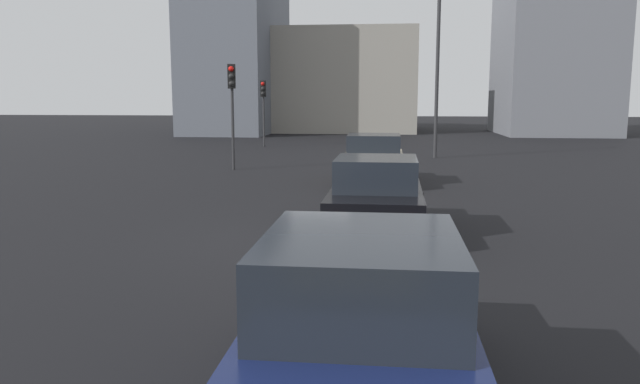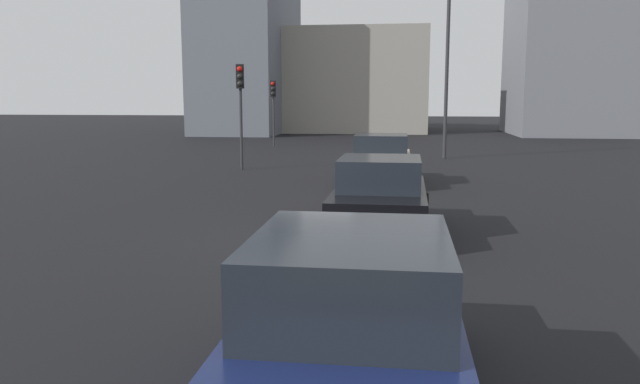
# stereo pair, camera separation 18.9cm
# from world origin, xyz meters

# --- Properties ---
(ground_plane) EXTENTS (160.00, 160.00, 0.20)m
(ground_plane) POSITION_xyz_m (0.00, 0.00, -0.10)
(ground_plane) COLOR black
(car_beige_left_lead) EXTENTS (4.04, 2.11, 1.58)m
(car_beige_left_lead) POSITION_xyz_m (8.26, -1.46, 0.76)
(car_beige_left_lead) COLOR tan
(car_beige_left_lead) RESTS_ON ground_plane
(car_black_left_second) EXTENTS (4.19, 2.07, 1.56)m
(car_black_left_second) POSITION_xyz_m (0.83, -1.69, 0.75)
(car_black_left_second) COLOR black
(car_black_left_second) RESTS_ON ground_plane
(car_navy_left_third) EXTENTS (4.47, 2.04, 1.64)m
(car_navy_left_third) POSITION_xyz_m (-6.56, -1.72, 0.78)
(car_navy_left_third) COLOR #141E4C
(car_navy_left_third) RESTS_ON ground_plane
(traffic_light_near_left) EXTENTS (0.32, 0.28, 3.66)m
(traffic_light_near_left) POSITION_xyz_m (22.42, 5.04, 2.65)
(traffic_light_near_left) COLOR #2D2D30
(traffic_light_near_left) RESTS_ON ground_plane
(traffic_light_near_right) EXTENTS (0.33, 0.30, 3.97)m
(traffic_light_near_right) POSITION_xyz_m (11.31, 3.96, 2.86)
(traffic_light_near_right) COLOR #2D2D30
(traffic_light_near_right) RESTS_ON ground_plane
(street_lamp_kerbside) EXTENTS (0.56, 0.36, 7.95)m
(street_lamp_kerbside) POSITION_xyz_m (16.87, -4.04, 4.64)
(street_lamp_kerbside) COLOR #2D2D30
(street_lamp_kerbside) RESTS_ON ground_plane
(building_facade_left) EXTENTS (10.14, 7.61, 16.78)m
(building_facade_left) POSITION_xyz_m (36.89, -14.00, 8.39)
(building_facade_left) COLOR slate
(building_facade_left) RESTS_ON ground_plane
(building_facade_center) EXTENTS (11.59, 11.98, 8.02)m
(building_facade_center) POSITION_xyz_m (40.48, 2.00, 4.01)
(building_facade_center) COLOR gray
(building_facade_center) RESTS_ON ground_plane
(building_facade_right) EXTENTS (13.68, 6.05, 12.72)m
(building_facade_right) POSITION_xyz_m (36.94, 10.00, 6.36)
(building_facade_right) COLOR slate
(building_facade_right) RESTS_ON ground_plane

